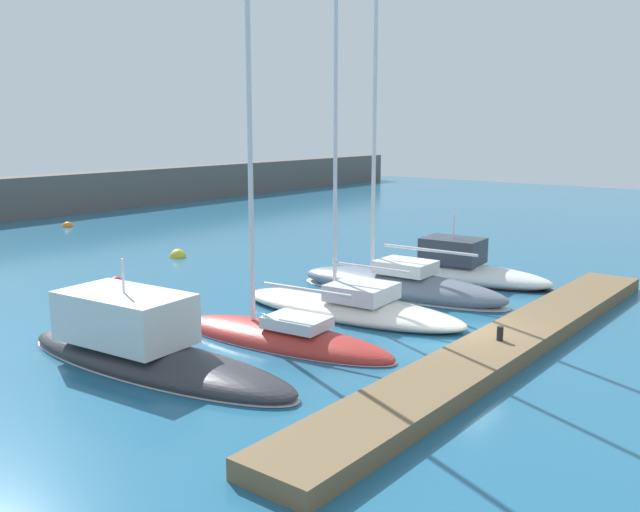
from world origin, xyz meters
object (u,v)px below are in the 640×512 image
Objects in this scene: mooring_buoy_yellow at (178,257)px; dock_bollard at (500,333)px; sailboat_ivory_third at (351,305)px; mooring_buoy_orange at (68,227)px; motorboat_charcoal_nearest at (143,346)px; mooring_buoy_red at (116,284)px; sailboat_slate_fourth at (400,282)px; sailboat_red_second at (281,334)px; motorboat_white_fifth at (461,270)px.

mooring_buoy_yellow is 1.96× the size of dock_bollard.
mooring_buoy_orange is at bearing -16.30° from sailboat_ivory_third.
mooring_buoy_yellow is (11.84, 12.37, -0.58)m from motorboat_charcoal_nearest.
dock_bollard reaches higher than mooring_buoy_yellow.
mooring_buoy_red is at bearing -36.83° from motorboat_charcoal_nearest.
sailboat_slate_fourth is 26.01× the size of mooring_buoy_orange.
mooring_buoy_yellow is (7.69, 14.14, -0.28)m from sailboat_red_second.
sailboat_red_second is 38.21× the size of dock_bollard.
mooring_buoy_orange is at bearing -25.50° from sailboat_red_second.
motorboat_charcoal_nearest is 11.33m from mooring_buoy_red.
sailboat_slate_fourth is 4.07m from motorboat_white_fifth.
motorboat_charcoal_nearest is 4.52m from sailboat_red_second.
motorboat_white_fifth reaches higher than dock_bollard.
sailboat_ivory_third reaches higher than mooring_buoy_yellow.
mooring_buoy_red is (-2.38, 11.17, -0.37)m from sailboat_ivory_third.
sailboat_ivory_third is at bearing -105.64° from motorboat_charcoal_nearest.
sailboat_red_second is 30.45m from mooring_buoy_orange.
sailboat_red_second reaches higher than motorboat_charcoal_nearest.
mooring_buoy_orange is (6.11, 28.43, -0.37)m from sailboat_ivory_third.
sailboat_slate_fourth reaches higher than motorboat_white_fifth.
sailboat_slate_fourth is (3.89, 0.27, 0.11)m from sailboat_ivory_third.
dock_bollard is at bearing -85.63° from mooring_buoy_red.
mooring_buoy_orange is (10.28, 28.66, -0.28)m from sailboat_red_second.
mooring_buoy_yellow is at bearing -100.12° from mooring_buoy_orange.
mooring_buoy_orange is at bearing -33.40° from motorboat_charcoal_nearest.
dock_bollard is at bearing 140.83° from sailboat_slate_fourth.
mooring_buoy_yellow reaches higher than mooring_buoy_red.
mooring_buoy_yellow is 20.80m from dock_bollard.
sailboat_ivory_third is at bearing -92.58° from sailboat_red_second.
mooring_buoy_red is 6.50m from mooring_buoy_yellow.
mooring_buoy_orange is 14.75m from mooring_buoy_yellow.
sailboat_ivory_third is 14.35m from mooring_buoy_yellow.
motorboat_white_fifth is 19.05× the size of dock_bollard.
motorboat_charcoal_nearest is 0.62× the size of sailboat_red_second.
sailboat_red_second reaches higher than dock_bollard.
sailboat_ivory_third is 34.49× the size of dock_bollard.
dock_bollard is at bearing -102.67° from mooring_buoy_yellow.
sailboat_ivory_third is at bearing -102.13° from mooring_buoy_orange.
sailboat_slate_fourth is 28.24m from mooring_buoy_orange.
sailboat_ivory_third is 1.81× the size of motorboat_white_fifth.
motorboat_charcoal_nearest is at bearing 78.52° from motorboat_white_fifth.
sailboat_slate_fourth reaches higher than mooring_buoy_orange.
dock_bollard is (-4.56, -20.28, 0.72)m from mooring_buoy_yellow.
sailboat_slate_fourth reaches higher than sailboat_red_second.
mooring_buoy_yellow is at bearing 77.33° from dock_bollard.
sailboat_red_second is at bearing 90.96° from sailboat_slate_fourth.
mooring_buoy_red is at bearing 37.02° from motorboat_white_fifth.
motorboat_white_fifth is at bearing -103.49° from sailboat_slate_fourth.
motorboat_charcoal_nearest is 17.13m from mooring_buoy_yellow.
sailboat_ivory_third is 6.47m from dock_bollard.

